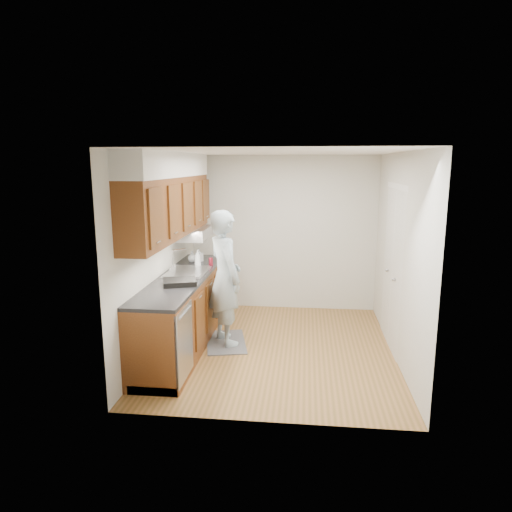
{
  "coord_description": "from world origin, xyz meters",
  "views": [
    {
      "loc": [
        0.36,
        -5.59,
        2.36
      ],
      "look_at": [
        -0.28,
        0.25,
        1.17
      ],
      "focal_mm": 32.0,
      "sensor_mm": 36.0,
      "label": 1
    }
  ],
  "objects_px": {
    "person": "(225,269)",
    "dish_rack": "(180,282)",
    "soda_can": "(211,262)",
    "soap_bottle_c": "(192,257)",
    "soap_bottle_b": "(199,255)",
    "soap_bottle_a": "(198,258)"
  },
  "relations": [
    {
      "from": "person",
      "to": "dish_rack",
      "type": "bearing_deg",
      "value": 107.12
    },
    {
      "from": "soda_can",
      "to": "soap_bottle_c",
      "type": "bearing_deg",
      "value": 149.02
    },
    {
      "from": "soap_bottle_b",
      "to": "soda_can",
      "type": "height_order",
      "value": "soap_bottle_b"
    },
    {
      "from": "soap_bottle_a",
      "to": "soap_bottle_b",
      "type": "distance_m",
      "value": 0.36
    },
    {
      "from": "person",
      "to": "soda_can",
      "type": "height_order",
      "value": "person"
    },
    {
      "from": "person",
      "to": "soap_bottle_b",
      "type": "xyz_separation_m",
      "value": [
        -0.52,
        0.78,
        0.02
      ]
    },
    {
      "from": "person",
      "to": "soap_bottle_c",
      "type": "bearing_deg",
      "value": 7.72
    },
    {
      "from": "soap_bottle_a",
      "to": "soap_bottle_c",
      "type": "xyz_separation_m",
      "value": [
        -0.16,
        0.3,
        -0.04
      ]
    },
    {
      "from": "soda_can",
      "to": "soap_bottle_a",
      "type": "bearing_deg",
      "value": -147.78
    },
    {
      "from": "soap_bottle_c",
      "to": "soda_can",
      "type": "bearing_deg",
      "value": -30.98
    },
    {
      "from": "soap_bottle_c",
      "to": "dish_rack",
      "type": "distance_m",
      "value": 1.28
    },
    {
      "from": "soap_bottle_c",
      "to": "dish_rack",
      "type": "height_order",
      "value": "soap_bottle_c"
    },
    {
      "from": "soap_bottle_c",
      "to": "dish_rack",
      "type": "xyz_separation_m",
      "value": [
        0.16,
        -1.27,
        -0.05
      ]
    },
    {
      "from": "person",
      "to": "soda_can",
      "type": "relative_size",
      "value": 18.52
    },
    {
      "from": "soap_bottle_a",
      "to": "soap_bottle_c",
      "type": "relative_size",
      "value": 1.47
    },
    {
      "from": "person",
      "to": "soap_bottle_b",
      "type": "bearing_deg",
      "value": 1.11
    },
    {
      "from": "soap_bottle_b",
      "to": "soap_bottle_c",
      "type": "height_order",
      "value": "soap_bottle_b"
    },
    {
      "from": "soda_can",
      "to": "dish_rack",
      "type": "bearing_deg",
      "value": -98.23
    },
    {
      "from": "person",
      "to": "soap_bottle_c",
      "type": "height_order",
      "value": "person"
    },
    {
      "from": "soap_bottle_a",
      "to": "soda_can",
      "type": "bearing_deg",
      "value": 32.22
    },
    {
      "from": "soap_bottle_b",
      "to": "person",
      "type": "bearing_deg",
      "value": -56.23
    },
    {
      "from": "soap_bottle_b",
      "to": "soap_bottle_c",
      "type": "bearing_deg",
      "value": -150.75
    }
  ]
}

